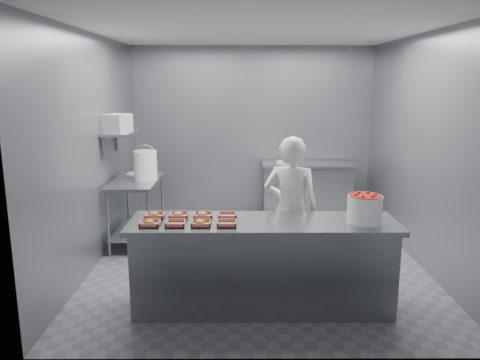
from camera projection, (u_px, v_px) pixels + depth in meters
name	position (u px, v px, depth m)	size (l,w,h in m)	color
floor	(257.00, 257.00, 6.03)	(4.50, 4.50, 0.00)	#4C4C51
ceiling	(259.00, 31.00, 5.45)	(4.50, 4.50, 0.00)	white
wall_back	(252.00, 131.00, 7.94)	(4.00, 0.04, 2.80)	slate
wall_left	(95.00, 150.00, 5.73)	(0.04, 4.50, 2.80)	slate
wall_right	(420.00, 150.00, 5.75)	(0.04, 4.50, 2.80)	slate
service_counter	(263.00, 264.00, 4.62)	(2.60, 0.70, 0.90)	slate
prep_table	(137.00, 201.00, 6.49)	(0.60, 1.20, 0.90)	slate
back_counter	(307.00, 190.00, 7.80)	(1.50, 0.60, 0.90)	slate
wall_shelf	(121.00, 132.00, 6.29)	(0.35, 0.90, 0.03)	slate
tray_0	(150.00, 223.00, 4.39)	(0.19, 0.18, 0.06)	tan
tray_1	(176.00, 223.00, 4.39)	(0.19, 0.18, 0.04)	tan
tray_2	(201.00, 223.00, 4.39)	(0.19, 0.18, 0.06)	tan
tray_3	(227.00, 223.00, 4.39)	(0.19, 0.18, 0.04)	tan
tray_4	(155.00, 215.00, 4.64)	(0.19, 0.18, 0.06)	tan
tray_5	(179.00, 215.00, 4.64)	(0.19, 0.18, 0.06)	tan
tray_6	(203.00, 215.00, 4.64)	(0.19, 0.18, 0.06)	tan
tray_7	(227.00, 215.00, 4.65)	(0.19, 0.18, 0.04)	tan
worker	(291.00, 211.00, 5.13)	(0.60, 0.40, 1.66)	white
strawberry_tub	(365.00, 208.00, 4.45)	(0.33, 0.33, 0.27)	white
glaze_bucket	(145.00, 165.00, 6.38)	(0.33, 0.31, 0.48)	white
bucket_lid	(137.00, 174.00, 6.73)	(0.32, 0.32, 0.02)	white
rag	(152.00, 173.00, 6.83)	(0.13, 0.11, 0.02)	#CCB28C
appliance	(117.00, 123.00, 6.07)	(0.29, 0.33, 0.24)	gray
paper_stack	(286.00, 162.00, 7.70)	(0.30, 0.22, 0.04)	silver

